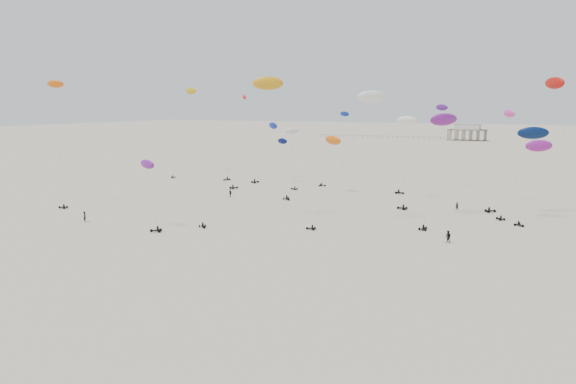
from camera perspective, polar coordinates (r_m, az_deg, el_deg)
The scene contains 25 objects.
ground_plane at distance 194.53m, azimuth 14.42°, elevation 2.53°, with size 900.00×900.00×0.00m, color beige.
pavilion_main at distance 343.48m, azimuth 17.75°, elevation 5.71°, with size 21.00×13.00×9.80m.
pier_fence at distance 354.58m, azimuth 9.34°, elevation 5.54°, with size 80.20×0.20×1.50m.
rig_1 at distance 154.05m, azimuth -1.60°, elevation 3.70°, with size 4.87×15.29×15.66m.
rig_2 at distance 137.21m, azimuth 0.45°, elevation 4.61°, with size 4.32×4.59×14.96m.
rig_3 at distance 156.12m, azimuth -5.26°, elevation 5.94°, with size 4.19×9.83×23.32m.
rig_4 at distance 112.85m, azimuth 23.95°, elevation 3.53°, with size 5.58×15.81×17.23m.
rig_5 at distance 119.77m, azimuth 20.95°, elevation 4.20°, with size 4.52×13.99×20.47m.
rig_6 at distance 98.32m, azimuth -2.70°, elevation 9.63°, with size 10.63×13.61×26.47m.
rig_7 at distance 139.25m, azimuth 13.83°, elevation 5.25°, with size 9.23×17.15×24.34m.
rig_9 at distance 124.46m, azimuth -22.40°, elevation 7.50°, with size 8.76×7.08×25.67m.
rig_10 at distance 120.67m, azimuth 11.86°, elevation 4.96°, with size 6.10×14.48×20.24m.
rig_11 at distance 143.62m, azimuth 4.92°, elevation 5.26°, with size 6.44×7.53×18.96m.
rig_12 at distance 94.50m, azimuth -13.83°, elevation 0.81°, with size 5.93×3.97×11.71m.
rig_13 at distance 96.79m, azimuth 7.85°, elevation 8.20°, with size 10.31×12.66×24.10m.
rig_14 at distance 128.91m, azimuth 3.90°, elevation 4.43°, with size 9.40×16.81×17.89m.
rig_16 at distance 111.48m, azimuth 25.89°, elevation 7.81°, with size 9.63×7.27×25.44m.
rig_17 at distance 107.18m, azimuth 23.33°, elevation 4.68°, with size 8.32×4.67×16.92m.
rig_18 at distance 143.24m, azimuth -2.69°, elevation 4.97°, with size 7.88×15.46×18.96m.
rig_19 at distance 103.92m, azimuth 15.33°, elevation 6.02°, with size 5.69×16.41×20.69m.
rig_20 at distance 172.15m, azimuth -10.03°, elevation 9.13°, with size 6.60×17.06×27.44m.
spectator_0 at distance 105.32m, azimuth -19.92°, elevation -2.88°, with size 0.81×0.56×2.23m, color black.
spectator_1 at distance 87.55m, azimuth 15.94°, elevation -4.99°, with size 1.08×0.63×2.20m, color black.
spectator_2 at distance 126.33m, azimuth -5.89°, elevation -0.51°, with size 1.22×0.66×2.07m, color black.
spectator_3 at distance 114.84m, azimuth 16.77°, elevation -1.78°, with size 0.69×0.47×1.90m, color black.
Camera 1 is at (37.28, 10.17, 20.41)m, focal length 35.00 mm.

